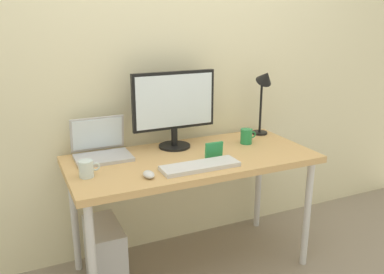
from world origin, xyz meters
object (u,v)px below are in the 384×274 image
(keyboard, at_px, (200,166))
(laptop, at_px, (101,147))
(mouse, at_px, (149,174))
(glass_cup, at_px, (87,169))
(desk, at_px, (192,167))
(photo_frame, at_px, (214,150))
(desk_lamp, at_px, (264,87))
(coffee_mug, at_px, (246,136))
(monitor, at_px, (174,105))
(computer_tower, at_px, (106,258))

(keyboard, bearing_deg, laptop, 137.49)
(laptop, height_order, mouse, laptop)
(laptop, height_order, glass_cup, laptop)
(desk, relative_size, keyboard, 3.33)
(glass_cup, bearing_deg, photo_frame, -0.65)
(desk_lamp, bearing_deg, coffee_mug, -149.05)
(monitor, xyz_separation_m, computer_tower, (-0.52, -0.21, -0.82))
(laptop, bearing_deg, desk, -23.93)
(desk, relative_size, desk_lamp, 3.11)
(glass_cup, height_order, photo_frame, photo_frame)
(laptop, bearing_deg, coffee_mug, -8.46)
(glass_cup, distance_m, photo_frame, 0.74)
(mouse, height_order, photo_frame, photo_frame)
(glass_cup, bearing_deg, keyboard, -12.69)
(photo_frame, bearing_deg, coffee_mug, 25.68)
(desk_lamp, bearing_deg, laptop, 179.27)
(glass_cup, bearing_deg, computer_tower, 37.44)
(desk_lamp, bearing_deg, monitor, -179.93)
(keyboard, distance_m, mouse, 0.30)
(desk_lamp, height_order, coffee_mug, desk_lamp)
(laptop, height_order, keyboard, laptop)
(monitor, xyz_separation_m, mouse, (-0.31, -0.41, -0.26))
(monitor, distance_m, glass_cup, 0.70)
(mouse, xyz_separation_m, glass_cup, (-0.29, 0.14, 0.03))
(desk_lamp, distance_m, keyboard, 0.85)
(monitor, bearing_deg, mouse, -127.31)
(mouse, bearing_deg, glass_cup, 153.77)
(keyboard, distance_m, glass_cup, 0.60)
(computer_tower, bearing_deg, monitor, 21.63)
(laptop, bearing_deg, photo_frame, -25.73)
(glass_cup, relative_size, photo_frame, 1.01)
(laptop, relative_size, mouse, 3.56)
(desk_lamp, relative_size, photo_frame, 4.28)
(desk, height_order, keyboard, keyboard)
(desk, distance_m, photo_frame, 0.17)
(coffee_mug, bearing_deg, mouse, -159.49)
(coffee_mug, relative_size, photo_frame, 1.01)
(laptop, bearing_deg, monitor, -1.87)
(coffee_mug, relative_size, glass_cup, 1.00)
(monitor, xyz_separation_m, desk_lamp, (0.66, 0.00, 0.06))
(desk_lamp, relative_size, mouse, 5.24)
(desk_lamp, bearing_deg, glass_cup, -168.03)
(monitor, relative_size, coffee_mug, 4.82)
(coffee_mug, bearing_deg, desk_lamp, 30.95)
(keyboard, bearing_deg, coffee_mug, 30.64)
(desk, bearing_deg, computer_tower, -179.56)
(desk_lamp, xyz_separation_m, photo_frame, (-0.52, -0.28, -0.29))
(glass_cup, relative_size, computer_tower, 0.26)
(desk, relative_size, glass_cup, 13.20)
(glass_cup, height_order, computer_tower, glass_cup)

